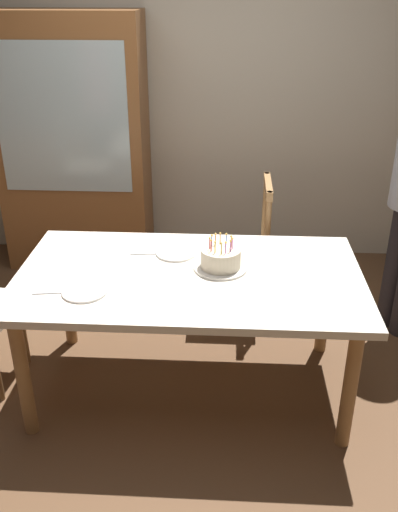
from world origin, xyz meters
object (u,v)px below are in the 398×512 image
Objects in this scene: birthday_cake at (221,259)px; plate_near_celebrant at (85,291)px; plate_far_side at (176,253)px; china_cabinet at (74,146)px; chair_spindle_back at (239,252)px; dining_table at (189,287)px.

plate_near_celebrant is (-0.65, -0.28, -0.05)m from birthday_cake.
plate_far_side is (-0.25, 0.16, -0.05)m from birthday_cake.
plate_near_celebrant is at bearing -74.42° from china_cabinet.
plate_near_celebrant is at bearing -126.09° from chair_spindle_back.
chair_spindle_back is at bearing -30.75° from china_cabinet.
china_cabinet is (-0.50, 1.78, 0.22)m from plate_near_celebrant.
birthday_cake reaches higher than dining_table.
dining_table is 6.33× the size of birthday_cake.
plate_near_celebrant is at bearing -131.89° from plate_far_side.
chair_spindle_back reaches higher than birthday_cake.
birthday_cake is 0.30m from plate_far_side.
chair_spindle_back is 1.54m from china_cabinet.
birthday_cake is at bearing 23.74° from plate_near_celebrant.
dining_table is 1.87m from china_cabinet.
plate_far_side is 1.62m from china_cabinet.
plate_near_celebrant is 0.23× the size of chair_spindle_back.
dining_table is at bearing -68.27° from plate_far_side.
plate_far_side is at bearing 48.11° from plate_near_celebrant.
chair_spindle_back is at bearing 58.93° from plate_far_side.
plate_far_side is (-0.09, 0.22, 0.08)m from dining_table.
birthday_cake is at bearing -98.24° from chair_spindle_back.
birthday_cake is 0.15× the size of china_cabinet.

